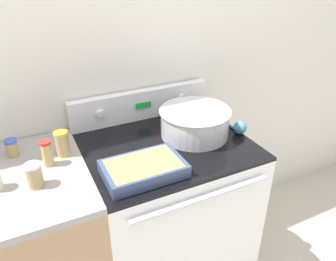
# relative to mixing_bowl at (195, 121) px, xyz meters

# --- Properties ---
(kitchen_wall) EXTENTS (8.00, 0.05, 2.50)m
(kitchen_wall) POSITION_rel_mixing_bowl_xyz_m (-0.17, 0.37, 0.22)
(kitchen_wall) COLOR silver
(kitchen_wall) RESTS_ON ground_plane
(stove_range) EXTENTS (0.82, 0.72, 0.95)m
(stove_range) POSITION_rel_mixing_bowl_xyz_m (-0.17, -0.01, -0.55)
(stove_range) COLOR white
(stove_range) RESTS_ON ground_plane
(control_panel) EXTENTS (0.82, 0.07, 0.17)m
(control_panel) POSITION_rel_mixing_bowl_xyz_m (-0.17, 0.31, 0.00)
(control_panel) COLOR white
(control_panel) RESTS_ON stove_range
(side_counter) EXTENTS (0.48, 0.69, 0.96)m
(side_counter) POSITION_rel_mixing_bowl_xyz_m (-0.82, -0.01, -0.55)
(side_counter) COLOR tan
(side_counter) RESTS_ON ground_plane
(mixing_bowl) EXTENTS (0.37, 0.37, 0.14)m
(mixing_bowl) POSITION_rel_mixing_bowl_xyz_m (0.00, 0.00, 0.00)
(mixing_bowl) COLOR silver
(mixing_bowl) RESTS_ON stove_range
(casserole_dish) EXTENTS (0.34, 0.22, 0.06)m
(casserole_dish) POSITION_rel_mixing_bowl_xyz_m (-0.37, -0.21, -0.05)
(casserole_dish) COLOR #38476B
(casserole_dish) RESTS_ON stove_range
(ladle) EXTENTS (0.07, 0.27, 0.07)m
(ladle) POSITION_rel_mixing_bowl_xyz_m (0.22, -0.08, -0.05)
(ladle) COLOR teal
(ladle) RESTS_ON stove_range
(spice_jar_yellow_cap) EXTENTS (0.06, 0.06, 0.12)m
(spice_jar_yellow_cap) POSITION_rel_mixing_bowl_xyz_m (-0.65, 0.08, -0.01)
(spice_jar_yellow_cap) COLOR tan
(spice_jar_yellow_cap) RESTS_ON side_counter
(spice_jar_red_cap) EXTENTS (0.05, 0.05, 0.12)m
(spice_jar_red_cap) POSITION_rel_mixing_bowl_xyz_m (-0.73, 0.03, -0.01)
(spice_jar_red_cap) COLOR tan
(spice_jar_red_cap) RESTS_ON side_counter
(spice_jar_white_cap) EXTENTS (0.06, 0.06, 0.10)m
(spice_jar_white_cap) POSITION_rel_mixing_bowl_xyz_m (-0.80, -0.11, -0.02)
(spice_jar_white_cap) COLOR tan
(spice_jar_white_cap) RESTS_ON side_counter
(spice_jar_blue_cap) EXTENTS (0.06, 0.06, 0.08)m
(spice_jar_blue_cap) POSITION_rel_mixing_bowl_xyz_m (-0.87, 0.18, -0.03)
(spice_jar_blue_cap) COLOR tan
(spice_jar_blue_cap) RESTS_ON side_counter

